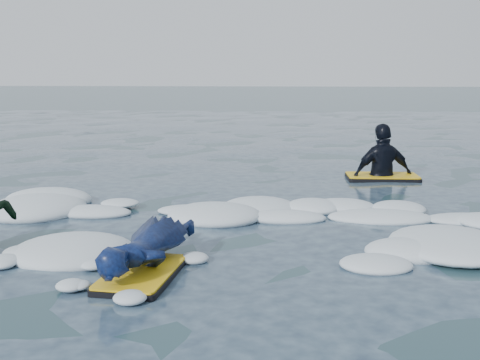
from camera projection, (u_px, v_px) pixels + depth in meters
name	position (u px, v px, depth m)	size (l,w,h in m)	color
ground	(157.00, 252.00, 6.24)	(120.00, 120.00, 0.00)	#183039
foam_band	(175.00, 227.00, 7.25)	(12.00, 3.10, 0.30)	silver
prone_woman_unit	(147.00, 249.00, 5.63)	(0.90, 1.71, 0.42)	black
waiting_rider_unit	(382.00, 177.00, 10.30)	(1.23, 0.72, 1.82)	black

